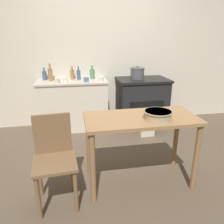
{
  "coord_description": "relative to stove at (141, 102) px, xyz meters",
  "views": [
    {
      "loc": [
        -0.52,
        -2.42,
        1.58
      ],
      "look_at": [
        0.0,
        0.46,
        0.56
      ],
      "focal_mm": 35.0,
      "sensor_mm": 36.0,
      "label": 1
    }
  ],
  "objects": [
    {
      "name": "cup_center_right",
      "position": [
        -1.34,
        -0.06,
        0.47
      ],
      "size": [
        0.07,
        0.07,
        0.08
      ],
      "primitive_type": "cylinder",
      "color": "silver",
      "rests_on": "counter_cabinet"
    },
    {
      "name": "flour_sack",
      "position": [
        -0.05,
        -0.47,
        -0.24
      ],
      "size": [
        0.23,
        0.16,
        0.39
      ],
      "primitive_type": "cube",
      "color": "beige",
      "rests_on": "ground_plane"
    },
    {
      "name": "bottle_mid_left",
      "position": [
        -1.11,
        0.14,
        0.51
      ],
      "size": [
        0.06,
        0.06,
        0.23
      ],
      "color": "#3D5675",
      "rests_on": "counter_cabinet"
    },
    {
      "name": "bottle_left",
      "position": [
        -1.22,
        0.2,
        0.51
      ],
      "size": [
        0.07,
        0.07,
        0.23
      ],
      "color": "olive",
      "rests_on": "counter_cabinet"
    },
    {
      "name": "cup_far_right",
      "position": [
        -0.76,
        -0.11,
        0.47
      ],
      "size": [
        0.09,
        0.09,
        0.09
      ],
      "primitive_type": "cylinder",
      "color": "silver",
      "rests_on": "counter_cabinet"
    },
    {
      "name": "stock_pot",
      "position": [
        -0.1,
        0.01,
        0.53
      ],
      "size": [
        0.25,
        0.25,
        0.22
      ],
      "color": "#4C4C51",
      "rests_on": "stove"
    },
    {
      "name": "bottle_center",
      "position": [
        -1.58,
        0.12,
        0.54
      ],
      "size": [
        0.07,
        0.07,
        0.29
      ],
      "color": "olive",
      "rests_on": "counter_cabinet"
    },
    {
      "name": "stove",
      "position": [
        0.0,
        0.0,
        0.0
      ],
      "size": [
        0.89,
        0.65,
        0.87
      ],
      "color": "black",
      "rests_on": "ground_plane"
    },
    {
      "name": "mixing_bowl_large",
      "position": [
        -0.4,
        -1.74,
        0.4
      ],
      "size": [
        0.28,
        0.28,
        0.09
      ],
      "color": "tan",
      "rests_on": "work_table"
    },
    {
      "name": "ground_plane",
      "position": [
        -0.69,
        -1.24,
        -0.44
      ],
      "size": [
        14.0,
        14.0,
        0.0
      ],
      "primitive_type": "plane",
      "color": "brown"
    },
    {
      "name": "bottle_far_left",
      "position": [
        -1.69,
        0.22,
        0.51
      ],
      "size": [
        0.07,
        0.07,
        0.21
      ],
      "color": "#3D5675",
      "rests_on": "counter_cabinet"
    },
    {
      "name": "cup_mid_right",
      "position": [
        -1.0,
        -0.07,
        0.46
      ],
      "size": [
        0.09,
        0.09,
        0.08
      ],
      "primitive_type": "cylinder",
      "color": "#4C6B99",
      "rests_on": "counter_cabinet"
    },
    {
      "name": "chair",
      "position": [
        -1.43,
        -1.76,
        0.05
      ],
      "size": [
        0.43,
        0.43,
        0.88
      ],
      "rotation": [
        0.0,
        0.0,
        0.08
      ],
      "color": "brown",
      "rests_on": "ground_plane"
    },
    {
      "name": "bottle_center_left",
      "position": [
        -0.87,
        0.18,
        0.52
      ],
      "size": [
        0.08,
        0.08,
        0.24
      ],
      "color": "#517F5B",
      "rests_on": "counter_cabinet"
    },
    {
      "name": "cup_right",
      "position": [
        -1.46,
        -0.09,
        0.47
      ],
      "size": [
        0.08,
        0.08,
        0.08
      ],
      "primitive_type": "cylinder",
      "color": "beige",
      "rests_on": "counter_cabinet"
    },
    {
      "name": "work_table",
      "position": [
        -0.53,
        -1.63,
        0.22
      ],
      "size": [
        1.17,
        0.57,
        0.79
      ],
      "color": "#997047",
      "rests_on": "ground_plane"
    },
    {
      "name": "counter_cabinet",
      "position": [
        -1.23,
        0.06,
        -0.0
      ],
      "size": [
        1.19,
        0.52,
        0.86
      ],
      "color": "beige",
      "rests_on": "ground_plane"
    },
    {
      "name": "wall_back",
      "position": [
        -0.69,
        0.34,
        0.84
      ],
      "size": [
        8.0,
        0.07,
        2.55
      ],
      "color": "beige",
      "rests_on": "ground_plane"
    }
  ]
}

